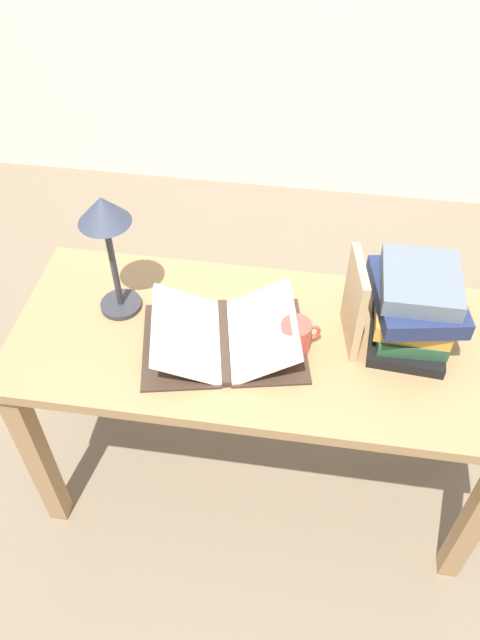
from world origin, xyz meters
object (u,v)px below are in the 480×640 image
Objects in this scene: book_stack_tall at (414,306)px; book_standing_upright at (354,304)px; coffee_mug at (296,336)px; open_book at (224,337)px; reading_lamp at (106,226)px.

book_stack_tall is 0.17m from book_standing_upright.
book_stack_tall is at bearing 17.71° from coffee_mug.
book_standing_upright is 2.44× the size of coffee_mug.
open_book is 4.54× the size of coffee_mug.
book_standing_upright reaches higher than coffee_mug.
book_standing_upright reaches higher than book_stack_tall.
book_standing_upright is 0.67m from reading_lamp.
book_standing_upright is at bearing -2.15° from reading_lamp.
reading_lamp is (-0.81, -0.01, 0.18)m from book_stack_tall.
book_stack_tall is 0.81× the size of reading_lamp.
book_stack_tall is at bearing 0.70° from open_book.
open_book is at bearing -167.40° from book_stack_tall.
book_stack_tall is at bearing 3.34° from book_standing_upright.
book_stack_tall is 2.82× the size of coffee_mug.
coffee_mug is (0.51, -0.08, -0.24)m from reading_lamp.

